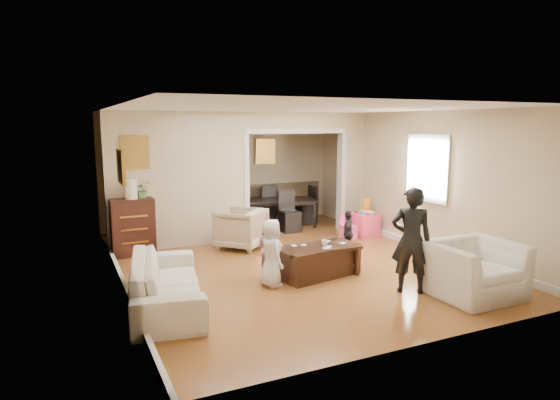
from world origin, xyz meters
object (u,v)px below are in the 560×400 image
table_lamp (131,189)px  coffee_table (317,261)px  sofa (166,282)px  dresser (133,227)px  coffee_cup (325,243)px  child_kneel_b (269,248)px  adult_person (411,240)px  cyan_cup (362,212)px  armchair_front (474,270)px  play_table (364,224)px  dining_table (278,213)px  child_toddler (348,233)px  armchair_back (241,229)px  child_kneel_a (271,253)px

table_lamp → coffee_table: (2.44, -2.45, -0.98)m
sofa → coffee_table: sofa is taller
dresser → coffee_table: size_ratio=0.81×
coffee_cup → child_kneel_b: bearing=156.4°
coffee_cup → adult_person: bearing=-57.8°
cyan_cup → child_kneel_b: size_ratio=0.09×
armchair_front → dresser: size_ratio=1.13×
sofa → play_table: sofa is taller
child_kneel_b → dining_table: bearing=-57.4°
armchair_front → child_kneel_b: 2.98m
dining_table → child_toddler: bearing=-74.1°
coffee_table → coffee_cup: (0.10, -0.05, 0.29)m
sofa → armchair_back: armchair_back is taller
coffee_table → child_kneel_b: size_ratio=1.40×
child_kneel_a → adult_person: bearing=-122.9°
cyan_cup → adult_person: size_ratio=0.05×
coffee_table → adult_person: (0.83, -1.20, 0.52)m
dresser → child_kneel_b: (1.74, -2.15, -0.06)m
coffee_table → cyan_cup: size_ratio=15.99×
coffee_cup → child_kneel_b: 0.88m
coffee_table → sofa: bearing=-173.6°
armchair_back → armchair_front: size_ratio=0.72×
child_kneel_b → child_toddler: size_ratio=1.09×
dresser → child_kneel_b: dresser is taller
cyan_cup → dining_table: (-1.17, 1.69, -0.21)m
coffee_cup → child_kneel_a: bearing=-174.0°
coffee_cup → child_toddler: child_toddler is taller
armchair_front → child_toddler: bearing=101.0°
armchair_front → coffee_cup: bearing=130.8°
sofa → child_kneel_a: 1.57m
child_kneel_b → coffee_cup: bearing=-144.4°
armchair_back → armchair_front: bearing=74.4°
table_lamp → child_kneel_b: 2.87m
armchair_back → child_kneel_b: 1.81m
play_table → child_kneel_a: (-3.09, -2.13, 0.26)m
dresser → armchair_back: bearing=-10.2°
sofa → cyan_cup: size_ratio=27.46×
dresser → table_lamp: table_lamp is taller
armchair_front → cyan_cup: armchair_front is taller
armchair_back → child_toddler: (1.56, -1.35, 0.04)m
dresser → table_lamp: (0.00, 0.00, 0.70)m
play_table → cyan_cup: size_ratio=6.21×
dresser → dining_table: size_ratio=0.59×
coffee_cup → child_toddler: bearing=40.1°
dining_table → child_kneel_a: 4.20m
armchair_front → adult_person: 0.93m
coffee_cup → child_kneel_a: size_ratio=0.10×
armchair_back → child_toddler: bearing=95.6°
dining_table → child_kneel_b: child_kneel_b is taller
dresser → dining_table: dresser is taller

